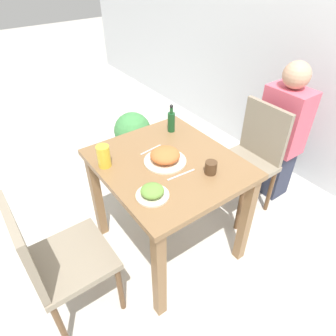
# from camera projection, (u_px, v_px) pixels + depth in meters

# --- Properties ---
(ground_plane) EXTENTS (16.00, 16.00, 0.00)m
(ground_plane) POSITION_uv_depth(u_px,v_px,m) (168.00, 242.00, 2.28)
(ground_plane) COLOR beige
(wall_back) EXTENTS (8.00, 0.05, 2.60)m
(wall_back) POSITION_uv_depth(u_px,v_px,m) (336.00, 31.00, 2.21)
(wall_back) COLOR silver
(wall_back) RESTS_ON ground_plane
(dining_table) EXTENTS (0.89, 0.79, 0.77)m
(dining_table) POSITION_uv_depth(u_px,v_px,m) (168.00, 178.00, 1.90)
(dining_table) COLOR olive
(dining_table) RESTS_ON ground_plane
(chair_near) EXTENTS (0.42, 0.42, 0.89)m
(chair_near) POSITION_uv_depth(u_px,v_px,m) (55.00, 259.00, 1.57)
(chair_near) COLOR gray
(chair_near) RESTS_ON ground_plane
(chair_far) EXTENTS (0.42, 0.42, 0.89)m
(chair_far) POSITION_uv_depth(u_px,v_px,m) (251.00, 155.00, 2.33)
(chair_far) COLOR gray
(chair_far) RESTS_ON ground_plane
(food_plate) EXTENTS (0.26, 0.26, 0.09)m
(food_plate) POSITION_uv_depth(u_px,v_px,m) (165.00, 156.00, 1.79)
(food_plate) COLOR beige
(food_plate) RESTS_ON dining_table
(side_plate) EXTENTS (0.18, 0.18, 0.07)m
(side_plate) POSITION_uv_depth(u_px,v_px,m) (152.00, 192.00, 1.55)
(side_plate) COLOR beige
(side_plate) RESTS_ON dining_table
(drink_cup) EXTENTS (0.07, 0.07, 0.08)m
(drink_cup) POSITION_uv_depth(u_px,v_px,m) (211.00, 168.00, 1.71)
(drink_cup) COLOR #4C331E
(drink_cup) RESTS_ON dining_table
(juice_glass) EXTENTS (0.08, 0.08, 0.14)m
(juice_glass) POSITION_uv_depth(u_px,v_px,m) (104.00, 156.00, 1.74)
(juice_glass) COLOR gold
(juice_glass) RESTS_ON dining_table
(sauce_bottle) EXTENTS (0.05, 0.05, 0.20)m
(sauce_bottle) POSITION_uv_depth(u_px,v_px,m) (171.00, 121.00, 2.06)
(sauce_bottle) COLOR #194C23
(sauce_bottle) RESTS_ON dining_table
(fork_utensil) EXTENTS (0.03, 0.16, 0.00)m
(fork_utensil) POSITION_uv_depth(u_px,v_px,m) (151.00, 150.00, 1.91)
(fork_utensil) COLOR silver
(fork_utensil) RESTS_ON dining_table
(spoon_utensil) EXTENTS (0.02, 0.18, 0.00)m
(spoon_utensil) POSITION_uv_depth(u_px,v_px,m) (181.00, 175.00, 1.71)
(spoon_utensil) COLOR silver
(spoon_utensil) RESTS_ON dining_table
(potted_plant_left) EXTENTS (0.31, 0.31, 0.70)m
(potted_plant_left) POSITION_uv_depth(u_px,v_px,m) (134.00, 146.00, 2.64)
(potted_plant_left) COLOR brown
(potted_plant_left) RESTS_ON ground_plane
(person_figure) EXTENTS (0.34, 0.22, 1.17)m
(person_figure) POSITION_uv_depth(u_px,v_px,m) (281.00, 134.00, 2.43)
(person_figure) COLOR #2D3347
(person_figure) RESTS_ON ground_plane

